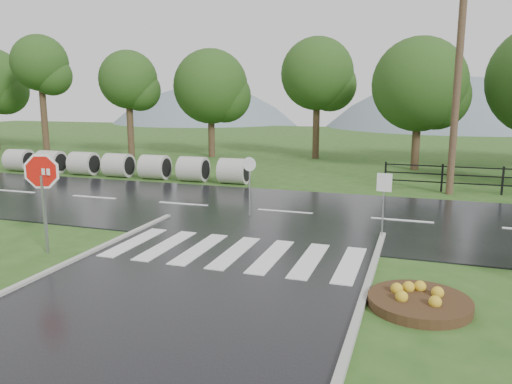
% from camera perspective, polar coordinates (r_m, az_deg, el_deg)
% --- Properties ---
extents(ground, '(120.00, 120.00, 0.00)m').
position_cam_1_polar(ground, '(9.02, -14.39, -16.34)').
color(ground, '#294E1A').
rests_on(ground, ground).
extents(main_road, '(90.00, 8.00, 0.04)m').
position_cam_1_polar(main_road, '(17.74, 3.32, -2.38)').
color(main_road, black).
rests_on(main_road, ground).
extents(crosswalk, '(6.50, 2.80, 0.02)m').
position_cam_1_polar(crosswalk, '(13.13, -2.47, -6.90)').
color(crosswalk, silver).
rests_on(crosswalk, ground).
extents(fence_west, '(9.58, 0.08, 1.20)m').
position_cam_1_polar(fence_west, '(23.14, 26.38, 1.45)').
color(fence_west, black).
rests_on(fence_west, ground).
extents(hills, '(102.00, 48.00, 48.00)m').
position_cam_1_polar(hills, '(74.31, 17.13, -4.85)').
color(hills, slate).
rests_on(hills, ground).
extents(treeline, '(83.20, 5.20, 10.00)m').
position_cam_1_polar(treeline, '(31.13, 11.92, 3.18)').
color(treeline, '#1D3F13').
rests_on(treeline, ground).
extents(culvert_pipes, '(13.90, 1.20, 1.20)m').
position_cam_1_polar(culvert_pipes, '(26.39, -15.45, 2.97)').
color(culvert_pipes, '#9E9B93').
rests_on(culvert_pipes, ground).
extents(stop_sign, '(1.19, 0.40, 2.81)m').
position_cam_1_polar(stop_sign, '(13.92, -23.26, 1.22)').
color(stop_sign, '#939399').
rests_on(stop_sign, ground).
extents(flower_bed, '(2.00, 2.00, 0.40)m').
position_cam_1_polar(flower_bed, '(10.49, 18.18, -11.67)').
color(flower_bed, '#332111').
rests_on(flower_bed, ground).
extents(reg_sign_small, '(0.43, 0.09, 1.93)m').
position_cam_1_polar(reg_sign_small, '(14.65, 14.41, -0.02)').
color(reg_sign_small, '#939399').
rests_on(reg_sign_small, ground).
extents(reg_sign_round, '(0.48, 0.09, 2.06)m').
position_cam_1_polar(reg_sign_round, '(16.86, -0.75, 1.52)').
color(reg_sign_round, '#939399').
rests_on(reg_sign_round, ground).
extents(utility_pole_east, '(1.58, 0.30, 8.90)m').
position_cam_1_polar(utility_pole_east, '(22.20, 22.01, 11.31)').
color(utility_pole_east, '#473523').
rests_on(utility_pole_east, ground).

